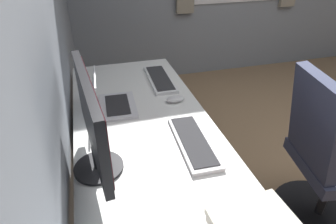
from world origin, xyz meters
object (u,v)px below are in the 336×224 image
(monitor_primary, at_px, (92,120))
(mouse_main, at_px, (175,99))
(drawer_pedestal, at_px, (136,159))
(laptop_left, at_px, (108,100))
(keyboard_spare, at_px, (160,79))
(office_chair, at_px, (325,165))
(keyboard_main, at_px, (193,141))

(monitor_primary, xyz_separation_m, mouse_main, (0.45, -0.46, -0.22))
(drawer_pedestal, xyz_separation_m, laptop_left, (0.02, 0.13, 0.43))
(drawer_pedestal, relative_size, keyboard_spare, 1.64)
(keyboard_spare, bearing_deg, office_chair, -134.80)
(keyboard_spare, bearing_deg, drawer_pedestal, 141.15)
(drawer_pedestal, xyz_separation_m, office_chair, (-0.46, -0.98, 0.11))
(laptop_left, height_order, keyboard_main, laptop_left)
(keyboard_main, height_order, mouse_main, mouse_main)
(monitor_primary, distance_m, mouse_main, 0.68)
(drawer_pedestal, relative_size, laptop_left, 2.34)
(monitor_primary, relative_size, mouse_main, 5.52)
(drawer_pedestal, xyz_separation_m, mouse_main, (-0.01, -0.25, 0.40))
(drawer_pedestal, distance_m, office_chair, 1.09)
(drawer_pedestal, distance_m, keyboard_main, 0.60)
(monitor_primary, xyz_separation_m, keyboard_spare, (0.74, -0.45, -0.23))
(laptop_left, relative_size, mouse_main, 2.86)
(drawer_pedestal, distance_m, mouse_main, 0.47)
(keyboard_spare, bearing_deg, monitor_primary, 149.07)
(mouse_main, relative_size, office_chair, 0.11)
(monitor_primary, height_order, keyboard_main, monitor_primary)
(office_chair, bearing_deg, drawer_pedestal, 65.04)
(keyboard_main, relative_size, mouse_main, 4.09)
(keyboard_main, relative_size, keyboard_spare, 1.00)
(mouse_main, bearing_deg, office_chair, -121.26)
(keyboard_main, bearing_deg, mouse_main, -5.17)
(drawer_pedestal, distance_m, monitor_primary, 0.80)
(monitor_primary, bearing_deg, office_chair, -90.01)
(keyboard_spare, relative_size, office_chair, 0.44)
(mouse_main, bearing_deg, laptop_left, 85.38)
(monitor_primary, xyz_separation_m, keyboard_main, (0.05, -0.42, -0.23))
(keyboard_spare, bearing_deg, mouse_main, -177.23)
(laptop_left, xyz_separation_m, office_chair, (-0.48, -1.11, -0.32))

